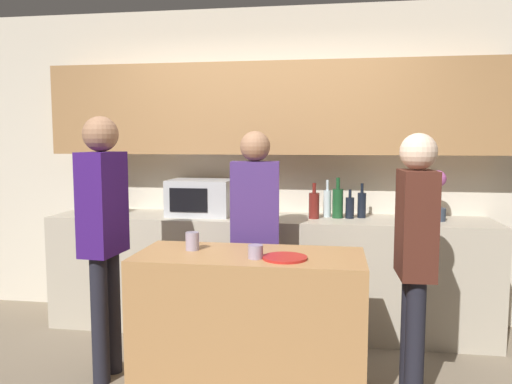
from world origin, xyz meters
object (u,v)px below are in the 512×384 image
object	(u,v)px
microwave	(201,198)
person_center	(103,224)
plate_on_island	(285,258)
person_left	(255,224)
bottle_2	(338,203)
bottle_4	(362,205)
cup_1	(192,241)
cup_0	(256,252)
bottle_1	(327,203)
bottle_0	(314,205)
potted_plant	(437,196)
person_right	(415,247)
toaster	(105,203)
bottle_3	(350,207)

from	to	relation	value
microwave	person_center	bearing A→B (deg)	-108.92
plate_on_island	person_left	world-z (taller)	person_left
bottle_2	bottle_4	bearing A→B (deg)	12.11
cup_1	cup_0	bearing A→B (deg)	-20.89
bottle_1	bottle_2	xyz separation A→B (m)	(0.08, -0.04, 0.01)
person_left	bottle_0	bearing A→B (deg)	-132.61
plate_on_island	cup_1	size ratio (longest dim) A/B	2.31
potted_plant	person_center	distance (m)	2.50
cup_1	person_right	world-z (taller)	person_right
microwave	bottle_0	xyz separation A→B (m)	(0.95, -0.03, -0.04)
person_center	person_right	world-z (taller)	person_center
toaster	cup_1	xyz separation A→B (m)	(1.09, -1.07, -0.09)
bottle_0	person_left	size ratio (longest dim) A/B	0.18
cup_1	person_center	bearing A→B (deg)	178.19
bottle_2	plate_on_island	distance (m)	1.30
potted_plant	person_right	bearing A→B (deg)	-106.72
bottle_1	bottle_2	size ratio (longest dim) A/B	0.93
bottle_0	bottle_2	world-z (taller)	bottle_2
bottle_4	person_right	bearing A→B (deg)	-78.26
bottle_3	bottle_0	bearing A→B (deg)	-169.48
potted_plant	person_left	size ratio (longest dim) A/B	0.24
plate_on_island	cup_0	distance (m)	0.17
bottle_0	person_left	distance (m)	0.66
bottle_0	cup_0	bearing A→B (deg)	-103.56
toaster	bottle_4	bearing A→B (deg)	1.73
bottle_1	person_right	bearing A→B (deg)	-65.96
cup_1	bottle_3	bearing A→B (deg)	47.53
toaster	bottle_0	bearing A→B (deg)	-1.11
microwave	person_center	xyz separation A→B (m)	(-0.36, -1.05, -0.06)
microwave	bottle_1	size ratio (longest dim) A/B	1.70
bottle_2	plate_on_island	xyz separation A→B (m)	(-0.31, -1.25, -0.17)
toaster	bottle_3	distance (m)	2.09
bottle_0	bottle_3	distance (m)	0.29
plate_on_island	cup_0	world-z (taller)	cup_0
cup_0	person_left	bearing A→B (deg)	99.10
cup_1	person_center	size ratio (longest dim) A/B	0.07
cup_1	bottle_2	bearing A→B (deg)	50.59
bottle_3	bottle_4	bearing A→B (deg)	26.44
bottle_0	person_center	bearing A→B (deg)	-142.10
plate_on_island	microwave	bearing A→B (deg)	124.17
bottle_1	person_left	bearing A→B (deg)	-128.53
toaster	person_right	bearing A→B (deg)	-24.28
microwave	bottle_1	bearing A→B (deg)	3.81
toaster	person_left	bearing A→B (deg)	-21.71
bottle_2	person_center	distance (m)	1.85
potted_plant	cup_1	world-z (taller)	potted_plant
toaster	bottle_2	size ratio (longest dim) A/B	0.79
microwave	bottle_3	world-z (taller)	microwave
plate_on_island	person_right	size ratio (longest dim) A/B	0.16
cup_0	person_left	distance (m)	0.68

